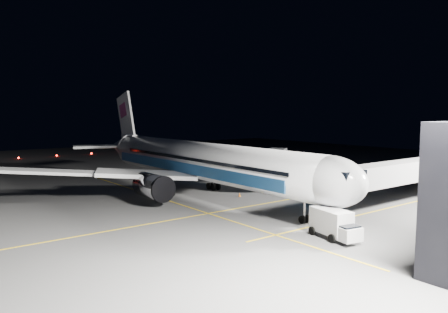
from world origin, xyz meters
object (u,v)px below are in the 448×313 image
object	(u,v)px
service_truck	(335,224)
safety_cone_a	(236,179)
baggage_tug	(265,173)
safety_cone_c	(239,195)
airliner	(198,161)
safety_cone_b	(289,188)
jet_bridge	(404,172)

from	to	relation	value
service_truck	safety_cone_a	world-z (taller)	service_truck
baggage_tug	safety_cone_a	xyz separation A→B (m)	(0.04, -7.47, -0.36)
safety_cone_a	safety_cone_c	size ratio (longest dim) A/B	1.15
baggage_tug	safety_cone_c	xyz separation A→B (m)	(12.06, -16.49, -0.41)
airliner	safety_cone_b	bearing A→B (deg)	67.75
airliner	safety_cone_a	size ratio (longest dim) A/B	90.58
baggage_tug	service_truck	bearing A→B (deg)	-37.36
safety_cone_b	safety_cone_c	size ratio (longest dim) A/B	1.12
jet_bridge	safety_cone_b	size ratio (longest dim) A/B	51.86
baggage_tug	safety_cone_c	distance (m)	20.43
airliner	safety_cone_c	size ratio (longest dim) A/B	103.75
safety_cone_b	airliner	bearing A→B (deg)	-112.25
safety_cone_a	service_truck	bearing A→B (deg)	-23.85
airliner	jet_bridge	bearing A→B (deg)	38.04
baggage_tug	safety_cone_a	world-z (taller)	baggage_tug
service_truck	safety_cone_b	size ratio (longest dim) A/B	9.06
airliner	safety_cone_a	xyz separation A→B (m)	(-6.92, 13.02, -4.82)
jet_bridge	safety_cone_a	xyz separation A→B (m)	(-30.00, -5.03, -4.24)
safety_cone_c	safety_cone_a	bearing A→B (deg)	143.10
baggage_tug	safety_cone_c	bearing A→B (deg)	-57.84
jet_bridge	safety_cone_c	world-z (taller)	jet_bridge
service_truck	safety_cone_c	world-z (taller)	service_truck
safety_cone_b	baggage_tug	bearing A→B (deg)	152.92
airliner	safety_cone_a	world-z (taller)	airliner
safety_cone_c	safety_cone_b	bearing A→B (deg)	86.38
baggage_tug	safety_cone_c	world-z (taller)	baggage_tug
jet_bridge	safety_cone_c	bearing A→B (deg)	-141.98
safety_cone_b	jet_bridge	bearing A→B (deg)	13.16
baggage_tug	safety_cone_a	bearing A→B (deg)	-93.70
safety_cone_b	safety_cone_c	world-z (taller)	safety_cone_b
airliner	jet_bridge	distance (m)	29.31
airliner	service_truck	bearing A→B (deg)	-4.64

